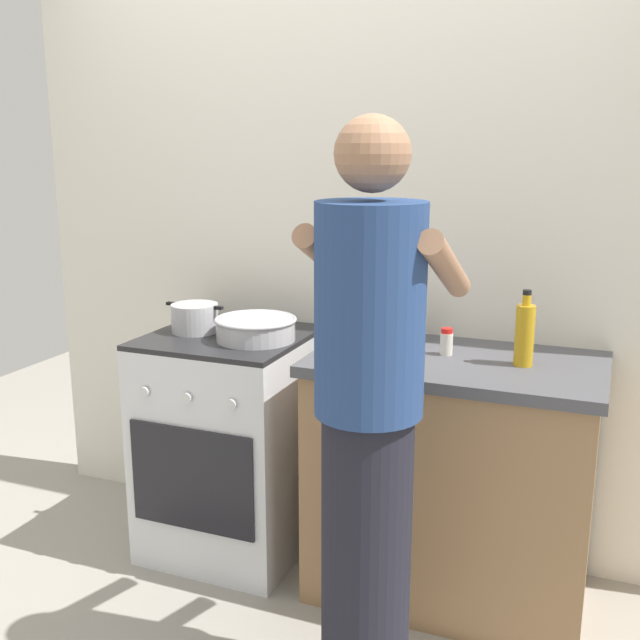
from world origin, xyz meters
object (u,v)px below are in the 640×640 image
spice_bottle (446,342)px  person (369,426)px  stove_range (231,443)px  pot (195,318)px  mixing_bowl (256,328)px  oil_bottle (525,334)px  utensil_crock (412,318)px

spice_bottle → person: person is taller
stove_range → pot: bearing=-176.7°
pot → person: size_ratio=0.15×
mixing_bowl → oil_bottle: (0.98, 0.04, 0.06)m
pot → utensil_crock: 0.85m
person → oil_bottle: bearing=61.6°
utensil_crock → person: bearing=-83.0°
mixing_bowl → oil_bottle: 0.98m
oil_bottle → spice_bottle: bearing=173.4°
spice_bottle → person: (-0.07, -0.65, -0.09)m
utensil_crock → spice_bottle: 0.23m
utensil_crock → oil_bottle: 0.47m
utensil_crock → spice_bottle: size_ratio=3.17×
utensil_crock → person: 0.82m
stove_range → mixing_bowl: size_ratio=2.88×
mixing_bowl → person: size_ratio=0.18×
stove_range → spice_bottle: size_ratio=9.31×
spice_bottle → oil_bottle: bearing=-6.6°
utensil_crock → spice_bottle: utensil_crock is taller
pot → spice_bottle: 1.00m
stove_range → utensil_crock: 0.89m
pot → oil_bottle: 1.26m
pot → mixing_bowl: (0.28, -0.02, -0.01)m
utensil_crock → spice_bottle: (0.17, -0.15, -0.04)m
utensil_crock → person: person is taller
oil_bottle → person: (-0.34, -0.62, -0.15)m
stove_range → spice_bottle: 0.99m
mixing_bowl → spice_bottle: spice_bottle is taller
spice_bottle → oil_bottle: size_ratio=0.37×
mixing_bowl → utensil_crock: 0.59m
pot → oil_bottle: (1.26, 0.01, 0.05)m
stove_range → oil_bottle: oil_bottle is taller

